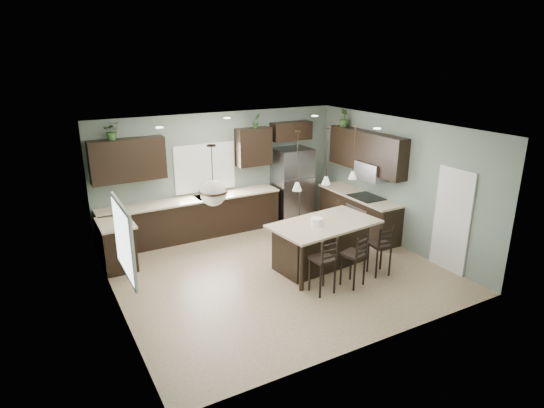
{
  "coord_description": "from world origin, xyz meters",
  "views": [
    {
      "loc": [
        -4.01,
        -7.04,
        4.06
      ],
      "look_at": [
        0.1,
        0.4,
        1.25
      ],
      "focal_mm": 30.0,
      "sensor_mm": 36.0,
      "label": 1
    }
  ],
  "objects": [
    {
      "name": "left_return_countertop",
      "position": [
        -2.68,
        1.7,
        0.92
      ],
      "size": [
        0.66,
        0.96,
        0.04
      ],
      "primitive_type": "cube",
      "color": "beige",
      "rests_on": "left_return_cabs"
    },
    {
      "name": "room_shell",
      "position": [
        0.0,
        0.0,
        1.7
      ],
      "size": [
        6.0,
        6.0,
        6.0
      ],
      "color": "slate",
      "rests_on": "ground"
    },
    {
      "name": "plant_right_wall",
      "position": [
        2.8,
        1.72,
        2.6
      ],
      "size": [
        0.26,
        0.26,
        0.41
      ],
      "primitive_type": "imported",
      "rotation": [
        0.0,
        0.0,
        0.14
      ],
      "color": "#315023",
      "rests_on": "right_upper_cabs"
    },
    {
      "name": "plant_back_left",
      "position": [
        -2.41,
        2.55,
        2.59
      ],
      "size": [
        0.39,
        0.36,
        0.38
      ],
      "primitive_type": "imported",
      "rotation": [
        0.0,
        0.0,
        -0.22
      ],
      "color": "#2E4F22",
      "rests_on": "back_upper_left"
    },
    {
      "name": "back_upper_left",
      "position": [
        -2.15,
        2.58,
        1.95
      ],
      "size": [
        1.55,
        0.34,
        0.9
      ],
      "primitive_type": "cube",
      "color": "black",
      "rests_on": "room_shell"
    },
    {
      "name": "ground",
      "position": [
        0.0,
        0.0,
        0.0
      ],
      "size": [
        6.0,
        6.0,
        0.0
      ],
      "primitive_type": "plane",
      "color": "#9E8466",
      "rests_on": "ground"
    },
    {
      "name": "bar_stool_right",
      "position": [
        1.64,
        -1.07,
        0.51
      ],
      "size": [
        0.42,
        0.42,
        1.02
      ],
      "primitive_type": "cube",
      "rotation": [
        0.0,
        0.0,
        -0.14
      ],
      "color": "black",
      "rests_on": "ground"
    },
    {
      "name": "wall_oven_front",
      "position": [
        2.4,
        0.6,
        0.45
      ],
      "size": [
        0.01,
        0.72,
        0.6
      ],
      "primitive_type": "cube",
      "color": "gray",
      "rests_on": "right_lower_cabs"
    },
    {
      "name": "back_countertop",
      "position": [
        -0.85,
        2.43,
        0.92
      ],
      "size": [
        4.2,
        0.66,
        0.04
      ],
      "primitive_type": "cube",
      "color": "beige",
      "rests_on": "back_lower_cabs"
    },
    {
      "name": "sink_inset",
      "position": [
        -0.4,
        2.43,
        0.94
      ],
      "size": [
        0.7,
        0.45,
        0.01
      ],
      "primitive_type": "cube",
      "color": "gray",
      "rests_on": "back_countertop"
    },
    {
      "name": "bar_stool_center",
      "position": [
        0.91,
        -1.18,
        0.51
      ],
      "size": [
        0.46,
        0.46,
        1.02
      ],
      "primitive_type": "cube",
      "rotation": [
        0.0,
        0.0,
        0.27
      ],
      "color": "black",
      "rests_on": "ground"
    },
    {
      "name": "right_upper_cabs",
      "position": [
        2.83,
        0.87,
        1.95
      ],
      "size": [
        0.34,
        2.35,
        0.9
      ],
      "primitive_type": "cube",
      "color": "black",
      "rests_on": "room_shell"
    },
    {
      "name": "kitchen_island",
      "position": [
        0.91,
        -0.26,
        0.46
      ],
      "size": [
        2.22,
        1.42,
        0.92
      ],
      "primitive_type": "cube",
      "rotation": [
        0.0,
        0.0,
        0.11
      ],
      "color": "black",
      "rests_on": "ground"
    },
    {
      "name": "pendant_center",
      "position": [
        0.91,
        -0.26,
        2.25
      ],
      "size": [
        0.17,
        0.17,
        1.1
      ],
      "primitive_type": null,
      "color": "white",
      "rests_on": "room_shell"
    },
    {
      "name": "fridge_header",
      "position": [
        1.85,
        2.58,
        2.25
      ],
      "size": [
        1.05,
        0.34,
        0.45
      ],
      "primitive_type": "cube",
      "color": "black",
      "rests_on": "room_shell"
    },
    {
      "name": "faucet",
      "position": [
        -0.4,
        2.4,
        1.08
      ],
      "size": [
        0.02,
        0.02,
        0.28
      ],
      "primitive_type": "cylinder",
      "color": "silver",
      "rests_on": "back_countertop"
    },
    {
      "name": "pendant_right",
      "position": [
        1.6,
        -0.19,
        2.25
      ],
      "size": [
        0.17,
        0.17,
        1.1
      ],
      "primitive_type": null,
      "color": "white",
      "rests_on": "room_shell"
    },
    {
      "name": "right_countertop",
      "position": [
        2.68,
        0.87,
        0.92
      ],
      "size": [
        0.66,
        2.35,
        0.04
      ],
      "primitive_type": "cube",
      "color": "beige",
      "rests_on": "right_lower_cabs"
    },
    {
      "name": "left_return_cabs",
      "position": [
        -2.7,
        1.7,
        0.45
      ],
      "size": [
        0.6,
        0.9,
        0.9
      ],
      "primitive_type": "cube",
      "color": "black",
      "rests_on": "ground"
    },
    {
      "name": "pantry_door",
      "position": [
        2.98,
        -1.55,
        1.02
      ],
      "size": [
        0.04,
        0.82,
        2.04
      ],
      "primitive_type": "cube",
      "color": "white",
      "rests_on": "ground"
    },
    {
      "name": "refrigerator",
      "position": [
        1.78,
        2.4,
        0.93
      ],
      "size": [
        0.9,
        0.74,
        1.85
      ],
      "primitive_type": "cube",
      "color": "#93929A",
      "rests_on": "ground"
    },
    {
      "name": "pendant_left",
      "position": [
        0.21,
        -0.34,
        2.25
      ],
      "size": [
        0.17,
        0.17,
        1.1
      ],
      "primitive_type": null,
      "color": "silver",
      "rests_on": "room_shell"
    },
    {
      "name": "bar_stool_left",
      "position": [
        0.27,
        -1.13,
        0.54
      ],
      "size": [
        0.42,
        0.42,
        1.08
      ],
      "primitive_type": "cube",
      "rotation": [
        0.0,
        0.0,
        0.05
      ],
      "color": "black",
      "rests_on": "ground"
    },
    {
      "name": "cooktop",
      "position": [
        2.68,
        0.6,
        0.94
      ],
      "size": [
        0.58,
        0.75,
        0.02
      ],
      "primitive_type": "cube",
      "color": "black",
      "rests_on": "right_countertop"
    },
    {
      "name": "window_left",
      "position": [
        -2.98,
        -0.8,
        1.55
      ],
      "size": [
        0.02,
        1.1,
        1.0
      ],
      "primitive_type": "cube",
      "color": "white",
      "rests_on": "room_shell"
    },
    {
      "name": "plant_back_right",
      "position": [
        0.86,
        2.55,
        2.57
      ],
      "size": [
        0.2,
        0.17,
        0.34
      ],
      "primitive_type": "imported",
      "rotation": [
        0.0,
        0.0,
        -0.11
      ],
      "color": "#285726",
      "rests_on": "back_upper_right"
    },
    {
      "name": "serving_dish",
      "position": [
        0.71,
        -0.29,
        0.99
      ],
      "size": [
        0.24,
        0.24,
        0.14
      ],
      "primitive_type": "cylinder",
      "color": "white",
      "rests_on": "kitchen_island"
    },
    {
      "name": "back_upper_right",
      "position": [
        0.8,
        2.58,
        1.95
      ],
      "size": [
        0.85,
        0.34,
        0.9
      ],
      "primitive_type": "cube",
      "color": "black",
      "rests_on": "room_shell"
    },
    {
      "name": "back_lower_cabs",
      "position": [
        -0.85,
        2.45,
        0.45
      ],
      "size": [
        4.2,
        0.6,
        0.9
      ],
      "primitive_type": "cube",
      "color": "black",
      "rests_on": "ground"
    },
    {
      "name": "window_back",
      "position": [
        -0.4,
        2.73,
        1.55
      ],
      "size": [
        1.35,
        0.02,
        1.0
      ],
      "primitive_type": "cube",
      "color": "white",
      "rests_on": "room_shell"
    },
    {
      "name": "chandelier",
      "position": [
        -1.6,
        -0.82,
        2.32
      ],
      "size": [
        0.44,
        0.44,
        0.95
      ],
      "primitive_type": null,
      "color": "beige",
      "rests_on": "room_shell"
    },
    {
      "name": "right_lower_cabs",
      "position": [
        2.7,
        0.87,
        0.45
      ],
      "size": [
        0.6,
        2.35,
        0.9
      ],
      "primitive_type": "cube",
      "color": "black",
      "rests_on": "ground"
    },
    {
      "name": "microwave",
      "position": [
        2.78,
        0.6,
        1.55
      ],
      "size": [
        0.4,
        0.75,
        0.4
      ],
      "primitive_type": "cube",
      "color": "gray",
      "rests_on": "right_upper_cabs"
    }
  ]
}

